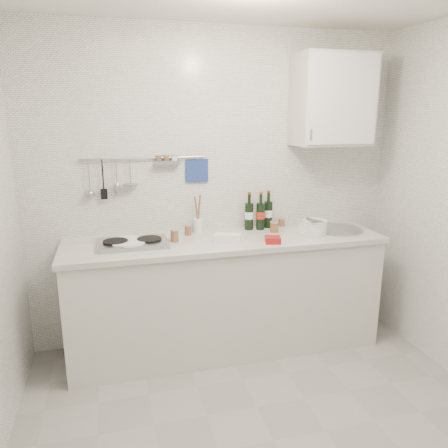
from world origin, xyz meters
name	(u,v)px	position (x,y,z in m)	size (l,w,h in m)	color
floor	(274,441)	(0.00, 0.00, 0.00)	(3.00, 3.00, 0.00)	gray
back_wall	(216,189)	(0.00, 1.40, 1.25)	(3.00, 0.02, 2.50)	silver
counter	(226,297)	(0.01, 1.10, 0.43)	(2.44, 0.64, 0.96)	beige
wall_rail	(141,171)	(-0.60, 1.37, 1.43)	(0.98, 0.09, 0.34)	#93969B
wall_cabinet	(332,100)	(0.90, 1.22, 1.95)	(0.60, 0.38, 0.70)	beige
plate_stack_hob	(127,243)	(-0.74, 1.09, 0.94)	(0.29, 0.29, 0.04)	#516FB8
plate_stack_sink	(313,227)	(0.72, 1.07, 0.97)	(0.26, 0.25, 0.11)	white
wine_bottles	(259,210)	(0.34, 1.31, 1.07)	(0.25, 0.12, 0.31)	black
butter_dish	(227,238)	(-0.01, 1.01, 0.95)	(0.20, 0.10, 0.06)	white
strawberry_punnet	(273,240)	(0.31, 0.90, 0.94)	(0.11, 0.11, 0.05)	#B41419
utensil_crock	(198,224)	(-0.17, 1.31, 0.99)	(0.08, 0.08, 0.31)	white
jar_a	(188,230)	(-0.26, 1.27, 0.96)	(0.06, 0.06, 0.08)	brown
jar_b	(282,222)	(0.56, 1.35, 0.95)	(0.06, 0.06, 0.07)	brown
jar_c	(274,227)	(0.43, 1.18, 0.96)	(0.07, 0.07, 0.09)	brown
jar_d	(175,235)	(-0.39, 1.12, 0.97)	(0.07, 0.07, 0.10)	brown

